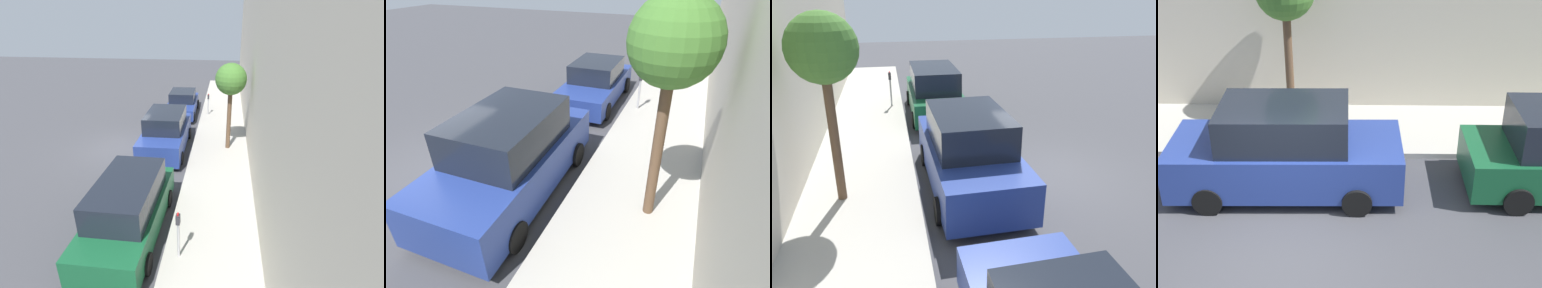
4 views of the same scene
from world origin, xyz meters
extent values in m
plane|color=#424247|center=(0.00, 0.00, 0.00)|extent=(60.00, 60.00, 0.00)
cube|color=#B2ADA3|center=(4.87, 0.00, 0.07)|extent=(2.74, 32.00, 0.15)
cube|color=navy|center=(2.21, 0.23, 0.70)|extent=(2.03, 4.83, 0.96)
cube|color=black|center=(2.21, 0.23, 1.58)|extent=(1.76, 2.62, 0.80)
cylinder|color=black|center=(1.28, 1.71, 0.30)|extent=(0.22, 0.61, 0.61)
cylinder|color=black|center=(3.14, 1.71, 0.30)|extent=(0.22, 0.61, 0.61)
cylinder|color=black|center=(1.28, -1.26, 0.30)|extent=(0.22, 0.61, 0.61)
cylinder|color=black|center=(3.14, -1.26, 0.30)|extent=(0.22, 0.61, 0.61)
cube|color=navy|center=(2.21, 5.97, 0.56)|extent=(1.90, 4.54, 0.68)
cube|color=black|center=(2.21, 6.07, 1.22)|extent=(1.63, 2.14, 0.64)
cylinder|color=black|center=(1.36, 7.37, 0.30)|extent=(0.22, 0.60, 0.60)
cylinder|color=black|center=(3.06, 7.37, 0.30)|extent=(0.22, 0.60, 0.60)
cylinder|color=black|center=(1.36, 4.58, 0.30)|extent=(0.22, 0.60, 0.60)
cylinder|color=black|center=(3.06, 4.58, 0.30)|extent=(0.22, 0.60, 0.60)
cylinder|color=#ADADB2|center=(3.95, 5.58, 0.67)|extent=(0.07, 0.07, 1.04)
cube|color=#2D2D33|center=(3.95, 5.58, 1.33)|extent=(0.11, 0.15, 0.28)
cube|color=red|center=(3.95, 5.58, 1.50)|extent=(0.04, 0.09, 0.05)
cylinder|color=brown|center=(5.26, 0.47, 1.66)|extent=(0.21, 0.21, 3.02)
sphere|color=#42752D|center=(5.26, 0.47, 3.56)|extent=(1.45, 1.45, 1.45)
camera|label=1|loc=(5.04, -13.24, 6.42)|focal=28.00mm
camera|label=2|loc=(5.64, -4.38, 4.54)|focal=28.00mm
camera|label=3|loc=(4.01, 8.47, 4.61)|focal=35.00mm
camera|label=4|loc=(-7.47, -1.27, 6.42)|focal=50.00mm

